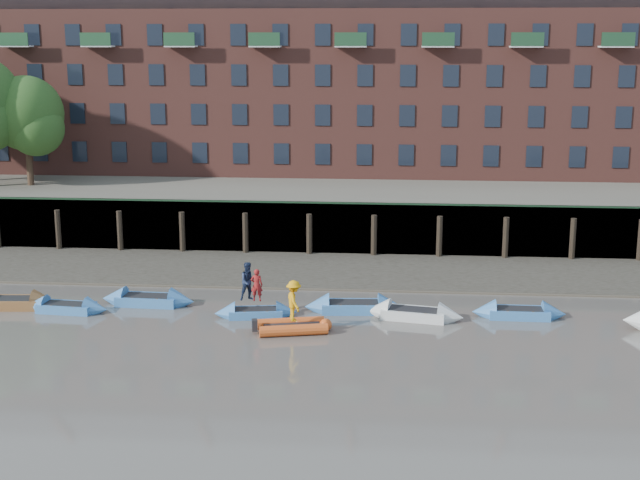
# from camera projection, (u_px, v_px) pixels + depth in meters

# --- Properties ---
(ground) EXTENTS (220.00, 220.00, 0.00)m
(ground) POSITION_uv_depth(u_px,v_px,m) (307.00, 391.00, 34.06)
(ground) COLOR #5D5650
(ground) RESTS_ON ground
(foreshore) EXTENTS (110.00, 8.00, 0.50)m
(foreshore) POSITION_uv_depth(u_px,v_px,m) (338.00, 271.00, 51.55)
(foreshore) COLOR #3D382F
(foreshore) RESTS_ON ground
(mud_band) EXTENTS (110.00, 1.60, 0.10)m
(mud_band) POSITION_uv_depth(u_px,v_px,m) (333.00, 287.00, 48.25)
(mud_band) COLOR #4C4336
(mud_band) RESTS_ON ground
(river_wall) EXTENTS (110.00, 1.23, 3.30)m
(river_wall) POSITION_uv_depth(u_px,v_px,m) (342.00, 228.00, 55.45)
(river_wall) COLOR #2D2A26
(river_wall) RESTS_ON ground
(bank_terrace) EXTENTS (110.00, 28.00, 3.20)m
(bank_terrace) POSITION_uv_depth(u_px,v_px,m) (353.00, 192.00, 68.68)
(bank_terrace) COLOR #5E594D
(bank_terrace) RESTS_ON ground
(apartment_terrace) EXTENTS (80.60, 15.56, 20.98)m
(apartment_terrace) POSITION_uv_depth(u_px,v_px,m) (355.00, 43.00, 67.16)
(apartment_terrace) COLOR brown
(apartment_terrace) RESTS_ON bank_terrace
(rowboat_0) EXTENTS (4.97, 1.81, 1.41)m
(rowboat_0) POSITION_uv_depth(u_px,v_px,m) (9.00, 303.00, 44.53)
(rowboat_0) COLOR brown
(rowboat_0) RESTS_ON ground
(rowboat_1) EXTENTS (4.33, 1.59, 1.23)m
(rowboat_1) POSITION_uv_depth(u_px,v_px,m) (66.00, 307.00, 43.86)
(rowboat_1) COLOR #3C77B8
(rowboat_1) RESTS_ON ground
(rowboat_2) EXTENTS (4.84, 1.61, 1.39)m
(rowboat_2) POSITION_uv_depth(u_px,v_px,m) (148.00, 300.00, 45.02)
(rowboat_2) COLOR #3C77B8
(rowboat_2) RESTS_ON ground
(rowboat_3) EXTENTS (4.12, 1.75, 1.16)m
(rowboat_3) POSITION_uv_depth(u_px,v_px,m) (256.00, 313.00, 43.06)
(rowboat_3) COLOR #3C77B8
(rowboat_3) RESTS_ON ground
(rowboat_4) EXTENTS (4.95, 1.79, 1.41)m
(rowboat_4) POSITION_uv_depth(u_px,v_px,m) (354.00, 307.00, 43.88)
(rowboat_4) COLOR #3C77B8
(rowboat_4) RESTS_ON ground
(rowboat_5) EXTENTS (4.91, 2.23, 1.38)m
(rowboat_5) POSITION_uv_depth(u_px,v_px,m) (414.00, 314.00, 42.77)
(rowboat_5) COLOR silver
(rowboat_5) RESTS_ON ground
(rowboat_6) EXTENTS (4.49, 1.36, 1.30)m
(rowboat_6) POSITION_uv_depth(u_px,v_px,m) (519.00, 313.00, 42.96)
(rowboat_6) COLOR #3C77B8
(rowboat_6) RESTS_ON ground
(rib_tender) EXTENTS (3.50, 2.28, 0.59)m
(rib_tender) POSITION_uv_depth(u_px,v_px,m) (295.00, 326.00, 40.88)
(rib_tender) COLOR #CE511C
(rib_tender) RESTS_ON ground
(person_rower_a) EXTENTS (0.59, 0.39, 1.59)m
(person_rower_a) POSITION_uv_depth(u_px,v_px,m) (257.00, 285.00, 42.84)
(person_rower_a) COLOR maroon
(person_rower_a) RESTS_ON rowboat_3
(person_rower_b) EXTENTS (1.13, 1.04, 1.88)m
(person_rower_b) POSITION_uv_depth(u_px,v_px,m) (249.00, 281.00, 42.95)
(person_rower_b) COLOR #19233F
(person_rower_b) RESTS_ON rowboat_3
(person_rib_crew) EXTENTS (1.11, 1.40, 1.89)m
(person_rib_crew) POSITION_uv_depth(u_px,v_px,m) (294.00, 301.00, 40.53)
(person_rib_crew) COLOR orange
(person_rib_crew) RESTS_ON rib_tender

